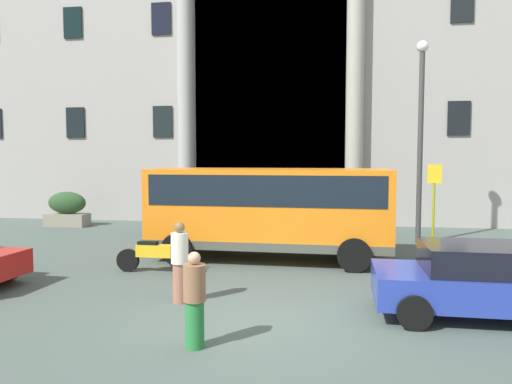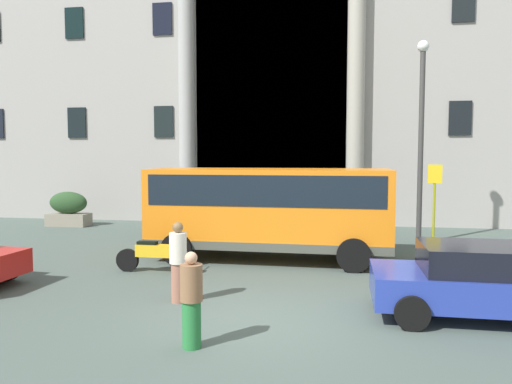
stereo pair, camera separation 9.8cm
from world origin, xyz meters
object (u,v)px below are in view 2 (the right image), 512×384
Objects in this scene: bus_stop_sign at (434,198)px; parked_sedan_second at (480,281)px; orange_minibus at (270,205)px; pedestrian_woman_with_bag at (191,300)px; motorcycle_near_kerb at (152,255)px; pedestrian_man_crossing at (178,262)px; hedge_planter_east at (279,218)px; lamppost_plaza_centre at (421,126)px; hedge_planter_west at (68,209)px; hedge_planter_far_west at (198,217)px.

bus_stop_sign is 0.70× the size of parked_sedan_second.
bus_stop_sign is at bearing 23.94° from orange_minibus.
pedestrian_woman_with_bag is (-4.93, -2.27, 0.06)m from parked_sedan_second.
pedestrian_man_crossing reaches higher than motorcycle_near_kerb.
motorcycle_near_kerb is (-7.42, 2.41, -0.25)m from parked_sedan_second.
orange_minibus is 5.07m from hedge_planter_east.
lamppost_plaza_centre reaches higher than pedestrian_man_crossing.
pedestrian_woman_with_bag is at bearing -116.45° from lamppost_plaza_centre.
pedestrian_woman_with_bag reaches higher than hedge_planter_west.
orange_minibus reaches higher than pedestrian_man_crossing.
hedge_planter_west is at bearing 133.10° from motorcycle_near_kerb.
hedge_planter_west is 1.16× the size of pedestrian_woman_with_bag.
bus_stop_sign is at bearing 87.11° from parked_sedan_second.
hedge_planter_east is at bearing 0.87° from hedge_planter_far_west.
parked_sedan_second is 2.57× the size of pedestrian_woman_with_bag.
motorcycle_near_kerb is at bearing -159.80° from pedestrian_woman_with_bag.
pedestrian_man_crossing is (-1.30, -4.55, -0.76)m from orange_minibus.
bus_stop_sign reaches higher than parked_sedan_second.
hedge_planter_east is 7.55m from motorcycle_near_kerb.
lamppost_plaza_centre reaches higher than bus_stop_sign.
hedge_planter_east is at bearing -2.64° from hedge_planter_west.
orange_minibus is at bearing -86.42° from hedge_planter_east.
hedge_planter_east is at bearing 152.10° from bus_stop_sign.
lamppost_plaza_centre is at bearing -7.82° from hedge_planter_west.
hedge_planter_west is at bearing 175.43° from hedge_planter_far_west.
hedge_planter_far_west is at bearing -4.57° from hedge_planter_west.
orange_minibus is at bearing -53.58° from hedge_planter_far_west.
pedestrian_woman_with_bag is 11.92m from lamppost_plaza_centre.
parked_sedan_second is at bearing 106.91° from pedestrian_woman_with_bag.
bus_stop_sign is 10.49m from pedestrian_woman_with_bag.
lamppost_plaza_centre reaches higher than pedestrian_woman_with_bag.
parked_sedan_second is (4.92, -9.53, 0.11)m from hedge_planter_east.
motorcycle_near_kerb is at bearing -151.27° from bus_stop_sign.
hedge_planter_west is 14.91m from lamppost_plaza_centre.
parked_sedan_second reaches higher than hedge_planter_far_west.
motorcycle_near_kerb is (6.80, -7.55, -0.26)m from hedge_planter_west.
hedge_planter_west is at bearing 145.65° from parked_sedan_second.
pedestrian_woman_with_bag is at bearing -91.72° from orange_minibus.
hedge_planter_west is 0.86× the size of motorcycle_near_kerb.
orange_minibus is 5.46m from bus_stop_sign.
hedge_planter_east is at bearing 117.98° from parked_sedan_second.
bus_stop_sign is at bearing -12.54° from hedge_planter_west.
pedestrian_woman_with_bag is (9.29, -12.23, 0.05)m from hedge_planter_west.
motorcycle_near_kerb is 2.85m from pedestrian_man_crossing.
bus_stop_sign is 1.33× the size of motorcycle_near_kerb.
orange_minibus is 6.19m from hedge_planter_far_west.
hedge_planter_far_west is at bearing -73.17° from pedestrian_man_crossing.
lamppost_plaza_centre is at bearing 37.38° from motorcycle_near_kerb.
pedestrian_woman_with_bag is 0.22× the size of lamppost_plaza_centre.
orange_minibus is at bearing -102.89° from pedestrian_man_crossing.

